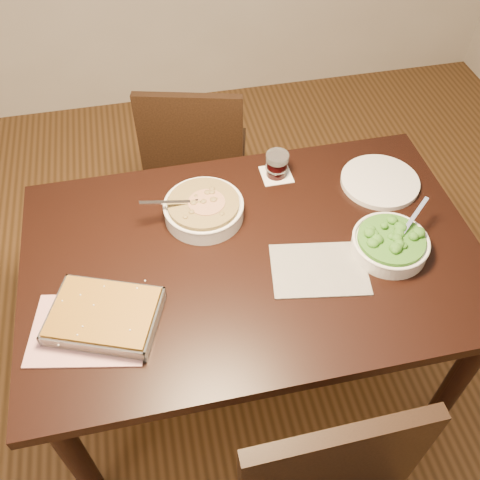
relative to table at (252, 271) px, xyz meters
The scene contains 11 objects.
ground 0.65m from the table, ahead, with size 4.00×4.00×0.00m, color #412912.
table is the anchor object (origin of this frame).
magazine_a 0.54m from the table, 160.66° to the right, with size 0.31×0.23×0.01m, color #AF3244.
magazine_b 0.23m from the table, 31.07° to the right, with size 0.28×0.20×0.01m, color #27262E.
coaster 0.38m from the table, 64.08° to the left, with size 0.10×0.10×0.00m, color white.
stew_bowl 0.26m from the table, 123.44° to the left, with size 0.29×0.26×0.10m.
broccoli_bowl 0.44m from the table, 10.91° to the right, with size 0.24×0.23×0.09m.
baking_dish 0.49m from the table, 160.98° to the right, with size 0.35×0.30×0.05m.
wine_tumbler 0.39m from the table, 64.08° to the left, with size 0.08×0.08×0.09m.
dinner_plate 0.55m from the table, 22.94° to the left, with size 0.27×0.27×0.02m, color silver.
chair_far 0.80m from the table, 95.10° to the left, with size 0.51×0.51×0.88m.
Camera 1 is at (-0.26, -1.02, 2.01)m, focal length 40.00 mm.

